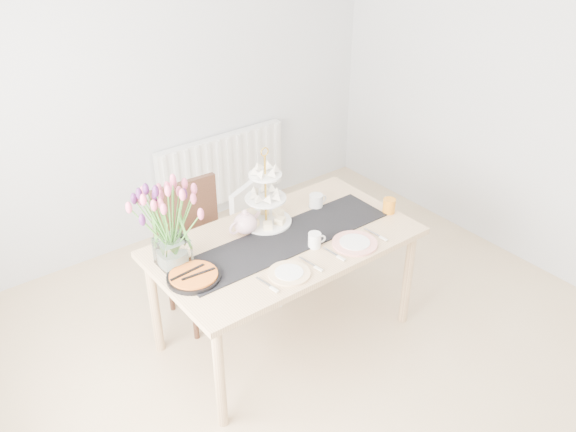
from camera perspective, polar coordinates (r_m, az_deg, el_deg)
room_shell at (r=3.04m, az=7.09°, el=1.66°), size 4.50×4.50×4.50m
radiator at (r=5.25m, az=-6.18°, el=4.40°), size 1.20×0.08×0.60m
dining_table at (r=3.74m, az=-0.29°, el=-3.22°), size 1.60×0.90×0.75m
chair_brown at (r=4.10m, az=-8.64°, el=-2.36°), size 0.48×0.48×0.94m
chair_white at (r=4.35m, az=-2.57°, el=-1.31°), size 0.52×0.52×0.80m
table_runner at (r=3.70m, az=-0.29°, el=-2.19°), size 1.40×0.35×0.01m
tulip_vase at (r=3.37m, az=-11.15°, el=0.28°), size 0.62×0.62×0.53m
cake_stand at (r=3.80m, az=-2.09°, el=1.06°), size 0.32×0.32×0.47m
teapot at (r=3.73m, az=-4.02°, el=-0.68°), size 0.25×0.22×0.15m
cream_jug at (r=4.02m, az=2.64°, el=1.41°), size 0.11×0.11×0.09m
tart_tin at (r=3.40m, az=-8.82°, el=-5.63°), size 0.30×0.30×0.04m
mug_white at (r=3.62m, az=2.50°, el=-2.27°), size 0.10×0.10×0.09m
mug_orange at (r=4.01m, az=9.44°, el=0.95°), size 0.12×0.12×0.10m
plate_left at (r=3.41m, az=0.10°, el=-5.39°), size 0.27×0.27×0.01m
plate_right at (r=3.68m, az=6.26°, el=-2.55°), size 0.30×0.30×0.01m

